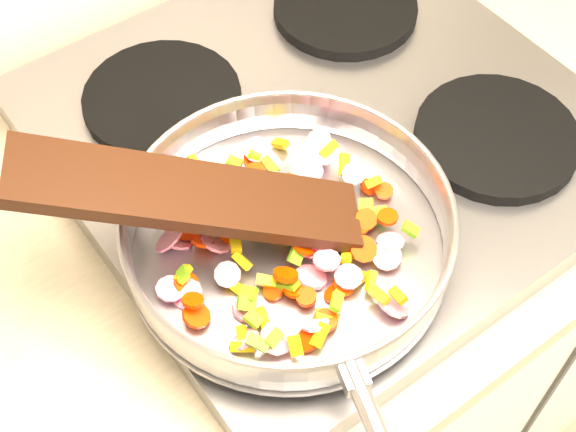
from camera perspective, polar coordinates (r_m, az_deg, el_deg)
cooktop at (r=0.97m, az=2.68°, el=5.89°), size 0.60×0.60×0.04m
grate_fl at (r=0.83m, az=1.02°, el=-2.95°), size 0.19×0.19×0.02m
grate_fr at (r=0.96m, az=14.63°, el=5.47°), size 0.19×0.19×0.02m
grate_bl at (r=0.98m, az=-8.93°, el=8.24°), size 0.19×0.19×0.02m
grate_br at (r=1.09m, az=4.10°, el=14.53°), size 0.19×0.19×0.02m
saute_pan at (r=0.79m, az=0.05°, el=-1.01°), size 0.37×0.53×0.06m
vegetable_heap at (r=0.81m, az=-0.76°, el=-1.53°), size 0.27×0.29×0.05m
wooden_spatula at (r=0.76m, az=-6.88°, el=1.47°), size 0.32×0.23×0.13m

